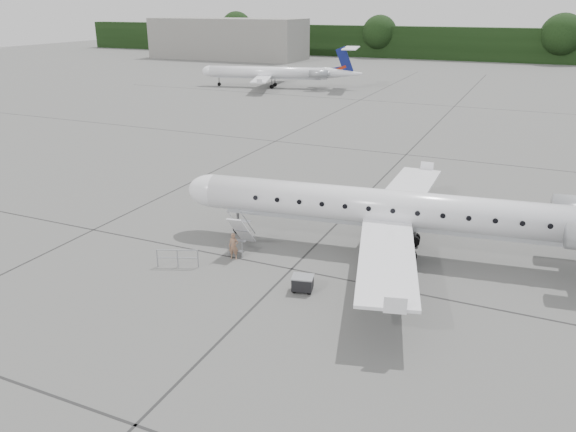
% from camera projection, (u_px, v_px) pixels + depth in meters
% --- Properties ---
extents(ground, '(320.00, 320.00, 0.00)m').
position_uv_depth(ground, '(360.00, 311.00, 25.93)').
color(ground, '#61615E').
rests_on(ground, ground).
extents(treeline, '(260.00, 4.00, 8.00)m').
position_uv_depth(treeline, '(521.00, 45.00, 135.50)').
color(treeline, black).
rests_on(treeline, ground).
extents(terminal_building, '(40.00, 14.00, 10.00)m').
position_uv_depth(terminal_building, '(228.00, 39.00, 144.85)').
color(terminal_building, gray).
rests_on(terminal_building, ground).
extents(main_regional_jet, '(30.86, 24.05, 7.27)m').
position_uv_depth(main_regional_jet, '(399.00, 191.00, 30.86)').
color(main_regional_jet, white).
rests_on(main_regional_jet, ground).
extents(airstair, '(1.15, 2.36, 2.28)m').
position_uv_depth(airstair, '(242.00, 231.00, 32.01)').
color(airstair, white).
rests_on(airstair, ground).
extents(passenger, '(0.63, 0.50, 1.50)m').
position_uv_depth(passenger, '(234.00, 246.00, 30.99)').
color(passenger, '#8B644C').
rests_on(passenger, ground).
extents(safety_railing, '(2.06, 0.92, 1.00)m').
position_uv_depth(safety_railing, '(178.00, 259.00, 30.08)').
color(safety_railing, '#94979C').
rests_on(safety_railing, ground).
extents(baggage_cart, '(1.15, 1.01, 0.86)m').
position_uv_depth(baggage_cart, '(303.00, 283.00, 27.57)').
color(baggage_cart, black).
rests_on(baggage_cart, ground).
extents(bg_regional_left, '(29.52, 23.97, 6.84)m').
position_uv_depth(bg_regional_left, '(268.00, 67.00, 94.71)').
color(bg_regional_left, white).
rests_on(bg_regional_left, ground).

